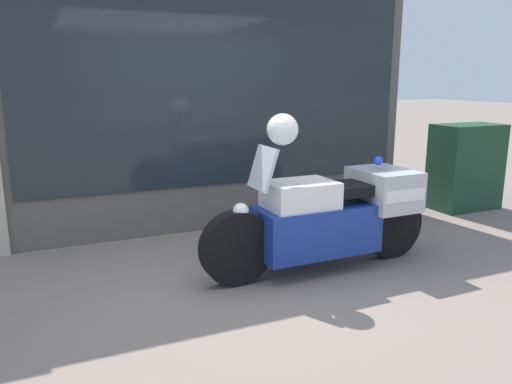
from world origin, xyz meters
name	(u,v)px	position (x,y,z in m)	size (l,w,h in m)	color
ground_plane	(256,288)	(0.00, 0.00, 0.00)	(60.00, 60.00, 0.00)	gray
shop_building	(151,89)	(-0.40, 2.00, 1.64)	(5.72, 0.55, 3.27)	#56514C
window_display	(218,185)	(0.37, 2.03, 0.48)	(4.37, 0.30, 2.03)	slate
paramedic_motorcycle	(332,214)	(0.85, 0.17, 0.52)	(2.33, 0.65, 1.20)	black
utility_cabinet	(465,167)	(3.72, 1.35, 0.58)	(0.92, 0.54, 1.16)	#193D28
white_helmet	(283,129)	(0.32, 0.16, 1.34)	(0.27, 0.27, 0.27)	white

